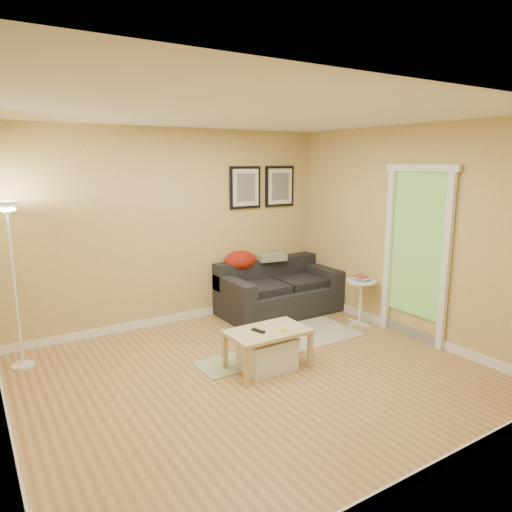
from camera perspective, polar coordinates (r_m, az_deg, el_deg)
name	(u,v)px	position (r m, az deg, el deg)	size (l,w,h in m)	color
floor	(255,375)	(4.96, -0.11, -14.34)	(4.50, 4.50, 0.00)	tan
ceiling	(255,113)	(4.49, -0.13, 17.08)	(4.50, 4.50, 0.00)	white
wall_back	(175,228)	(6.31, -9.87, 3.44)	(4.50, 4.50, 0.00)	#D2BC6B
wall_front	(427,302)	(3.10, 20.13, -5.35)	(4.50, 4.50, 0.00)	#D2BC6B
wall_right	(410,233)	(6.04, 18.26, 2.68)	(4.00, 4.00, 0.00)	#D2BC6B
baseboard_back	(178,317)	(6.59, -9.47, -7.40)	(4.50, 0.02, 0.10)	white
baseboard_front	(412,480)	(3.65, 18.53, -24.48)	(4.50, 0.02, 0.10)	white
baseboard_left	(12,438)	(4.33, -27.70, -19.11)	(0.02, 4.00, 0.10)	white
baseboard_right	(403,330)	(6.33, 17.49, -8.57)	(0.02, 4.00, 0.10)	white
sofa	(279,288)	(6.75, 2.87, -3.91)	(1.70, 0.90, 0.75)	black
red_throw	(240,261)	(6.69, -1.96, -0.56)	(0.48, 0.36, 0.28)	maroon
plaid_throw	(271,257)	(6.89, 1.82, -0.12)	(0.42, 0.26, 0.10)	tan
framed_print_left	(245,187)	(6.73, -1.33, 8.37)	(0.50, 0.04, 0.60)	black
framed_print_right	(280,186)	(7.05, 2.89, 8.50)	(0.50, 0.04, 0.60)	black
area_rug	(306,334)	(6.06, 6.19, -9.45)	(1.25, 0.85, 0.01)	#B9AC93
green_runner	(230,364)	(5.20, -3.14, -13.02)	(0.70, 0.50, 0.01)	#668C4C
coffee_table	(268,349)	(5.03, 1.42, -11.30)	(0.85, 0.52, 0.43)	tan
remote_control	(258,331)	(4.91, 0.27, -9.11)	(0.05, 0.16, 0.02)	black
tape_roll	(283,330)	(4.92, 3.31, -9.01)	(0.07, 0.07, 0.03)	yellow
storage_bin	(267,354)	(5.02, 1.40, -11.84)	(0.56, 0.41, 0.35)	white
side_table	(360,302)	(6.45, 12.63, -5.55)	(0.40, 0.40, 0.61)	white
book_stack	(361,278)	(6.36, 12.68, -2.62)	(0.16, 0.21, 0.07)	#3966AC
floor_lamp	(15,291)	(5.46, -27.38, -3.80)	(0.23, 0.23, 1.78)	white
doorway	(415,257)	(5.96, 18.90, -0.16)	(0.12, 1.01, 2.13)	white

